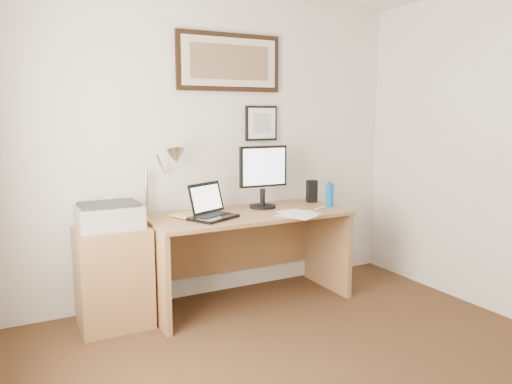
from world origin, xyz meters
TOP-DOWN VIEW (x-y plane):
  - wall_back at (0.00, 2.00)m, footprint 3.50×0.02m
  - side_cabinet at (-0.92, 1.68)m, footprint 0.50×0.40m
  - water_bottle at (0.88, 1.54)m, footprint 0.07×0.07m
  - bottle_cap at (0.88, 1.54)m, footprint 0.03×0.03m
  - speaker at (0.87, 1.80)m, footprint 0.10×0.10m
  - paper_sheet_a at (0.42, 1.35)m, footprint 0.30×0.34m
  - paper_sheet_b at (0.49, 1.42)m, footprint 0.29×0.36m
  - sticky_pad at (0.58, 1.43)m, footprint 0.07×0.07m
  - marker_pen at (0.75, 1.49)m, footprint 0.14×0.06m
  - book at (-0.41, 1.62)m, footprint 0.30×0.34m
  - desk at (0.15, 1.72)m, footprint 1.60×0.70m
  - laptop at (-0.19, 1.59)m, footprint 0.41×0.42m
  - lcd_monitor at (0.35, 1.75)m, footprint 0.42×0.22m
  - printer at (-0.93, 1.70)m, footprint 0.44×0.34m
  - desk_lamp at (-0.41, 1.81)m, footprint 0.29×0.27m
  - picture_large at (0.15, 1.97)m, footprint 0.92×0.04m
  - picture_small at (0.45, 1.97)m, footprint 0.30×0.03m

SIDE VIEW (x-z plane):
  - side_cabinet at x=-0.92m, z-range 0.00..0.73m
  - desk at x=0.15m, z-range 0.14..0.89m
  - paper_sheet_a at x=0.42m, z-range 0.75..0.75m
  - paper_sheet_b at x=0.49m, z-range 0.75..0.75m
  - sticky_pad at x=0.58m, z-range 0.75..0.76m
  - marker_pen at x=0.75m, z-range 0.75..0.77m
  - book at x=-0.41m, z-range 0.75..0.77m
  - laptop at x=-0.19m, z-range 0.68..0.94m
  - printer at x=-0.93m, z-range 0.73..0.91m
  - water_bottle at x=0.88m, z-range 0.75..0.94m
  - speaker at x=0.87m, z-range 0.75..0.95m
  - bottle_cap at x=0.88m, z-range 0.94..0.96m
  - lcd_monitor at x=0.35m, z-range 0.78..1.30m
  - desk_lamp at x=-0.41m, z-range 0.92..1.45m
  - wall_back at x=0.00m, z-range 0.00..2.50m
  - picture_small at x=0.45m, z-range 1.30..1.60m
  - picture_large at x=0.15m, z-range 1.72..2.19m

